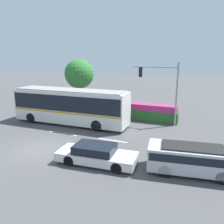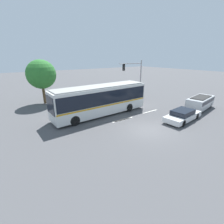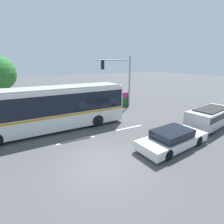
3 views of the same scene
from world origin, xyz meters
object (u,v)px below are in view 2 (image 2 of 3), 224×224
Objects in this scene: city_bus at (101,98)px; traffic_light_pole at (136,74)px; suv_left_lane at (200,102)px; street_tree_left at (41,74)px; sedan_foreground at (183,115)px.

traffic_light_pole is at bearing -159.64° from city_bus.
street_tree_left is (-15.47, 14.11, 3.13)m from suv_left_lane.
sedan_foreground is 0.82× the size of street_tree_left.
traffic_light_pole is at bearing 101.04° from suv_left_lane.
city_bus is at bearing 21.78° from traffic_light_pole.
suv_left_lane is (5.38, 1.01, 0.35)m from sedan_foreground.
street_tree_left is at bearing -23.67° from traffic_light_pole.
street_tree_left reaches higher than city_bus.
sedan_foreground is (5.97, -6.44, -1.33)m from city_bus.
city_bus is 9.03m from traffic_light_pole.
suv_left_lane is at bearing -42.37° from street_tree_left.
street_tree_left reaches higher than suv_left_lane.
suv_left_lane is at bearing 5.55° from sedan_foreground.
sedan_foreground is 10.48m from traffic_light_pole.
suv_left_lane is (11.35, -5.43, -0.98)m from city_bus.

